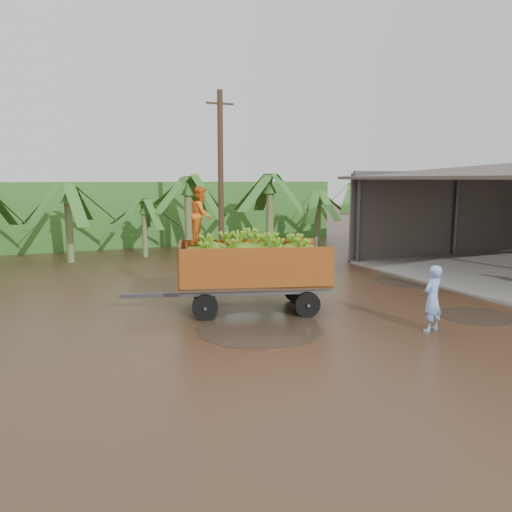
{
  "coord_description": "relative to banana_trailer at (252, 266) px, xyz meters",
  "views": [
    {
      "loc": [
        -7.6,
        -12.95,
        3.76
      ],
      "look_at": [
        -1.87,
        0.52,
        1.5
      ],
      "focal_mm": 35.0,
      "sensor_mm": 36.0,
      "label": 1
    }
  ],
  "objects": [
    {
      "name": "ground",
      "position": [
        2.21,
        -0.04,
        -1.3
      ],
      "size": [
        100.0,
        100.0,
        0.0
      ],
      "primitive_type": "plane",
      "color": "black",
      "rests_on": "ground"
    },
    {
      "name": "hedge_north",
      "position": [
        0.21,
        15.96,
        0.5
      ],
      "size": [
        22.0,
        3.0,
        3.6
      ],
      "primitive_type": "cube",
      "color": "#2D661E",
      "rests_on": "ground"
    },
    {
      "name": "banana_trailer",
      "position": [
        0.0,
        0.0,
        0.0
      ],
      "size": [
        5.94,
        3.16,
        3.56
      ],
      "rotation": [
        0.0,
        0.0,
        -0.29
      ],
      "color": "#C6651C",
      "rests_on": "ground"
    },
    {
      "name": "man_blue",
      "position": [
        3.34,
        -3.62,
        -0.46
      ],
      "size": [
        0.69,
        0.55,
        1.67
      ],
      "primitive_type": "imported",
      "rotation": [
        0.0,
        0.0,
        3.42
      ],
      "color": "#789FDA",
      "rests_on": "ground"
    },
    {
      "name": "utility_pole",
      "position": [
        1.65,
        7.41,
        2.48
      ],
      "size": [
        1.2,
        0.24,
        7.44
      ],
      "color": "#47301E",
      "rests_on": "ground"
    },
    {
      "name": "banana_plants",
      "position": [
        -2.37,
        7.11,
        0.51
      ],
      "size": [
        23.93,
        20.51,
        4.13
      ],
      "color": "#2D661E",
      "rests_on": "ground"
    }
  ]
}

